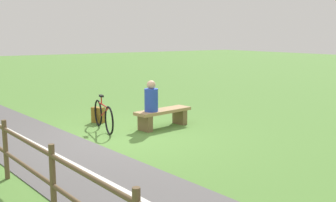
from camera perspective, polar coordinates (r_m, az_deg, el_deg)
The scene contains 6 objects.
ground_plane at distance 9.69m, azimuth -6.41°, elevation -5.07°, with size 80.00×80.00×0.00m, color #548438.
bench at distance 10.56m, azimuth -0.70°, elevation -2.00°, with size 1.68×0.70×0.48m.
person_seated at distance 10.21m, azimuth -2.38°, elevation 0.43°, with size 0.39×0.39×0.79m.
bicycle at distance 10.37m, azimuth -9.11°, elevation -2.07°, with size 0.37×1.74×0.88m.
backpack at distance 11.31m, azimuth -9.83°, elevation -1.97°, with size 0.33×0.39×0.43m.
fence_roadside at distance 6.41m, azimuth -19.40°, elevation -7.53°, with size 0.85×9.64×1.01m.
Camera 1 is at (4.40, 8.29, 2.41)m, focal length 43.18 mm.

